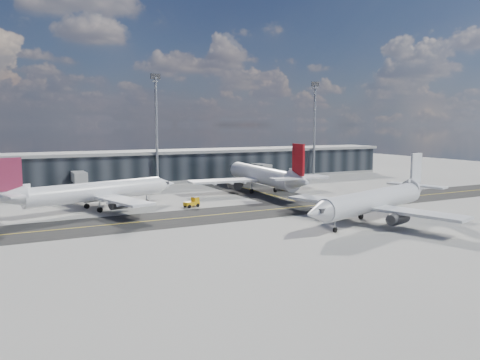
{
  "coord_description": "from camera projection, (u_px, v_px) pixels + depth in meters",
  "views": [
    {
      "loc": [
        -35.71,
        -70.72,
        15.83
      ],
      "look_at": [
        5.74,
        11.25,
        5.0
      ],
      "focal_mm": 35.0,
      "sensor_mm": 36.0,
      "label": 1
    }
  ],
  "objects": [
    {
      "name": "ground",
      "position": [
        240.0,
        217.0,
        80.53
      ],
      "size": [
        300.0,
        300.0,
        0.0
      ],
      "primitive_type": "plane",
      "color": "gray",
      "rests_on": "ground"
    },
    {
      "name": "taxiway_lanes",
      "position": [
        233.0,
        206.0,
        91.8
      ],
      "size": [
        180.0,
        63.0,
        0.03
      ],
      "color": "black",
      "rests_on": "ground"
    },
    {
      "name": "terminal_concourse",
      "position": [
        150.0,
        168.0,
        128.76
      ],
      "size": [
        152.0,
        19.8,
        8.8
      ],
      "color": "black",
      "rests_on": "ground"
    },
    {
      "name": "floodlight_masts",
      "position": [
        156.0,
        126.0,
        121.24
      ],
      "size": [
        102.5,
        0.7,
        28.9
      ],
      "color": "gray",
      "rests_on": "ground"
    },
    {
      "name": "airliner_af",
      "position": [
        94.0,
        192.0,
        86.73
      ],
      "size": [
        35.0,
        30.15,
        10.54
      ],
      "rotation": [
        0.0,
        0.0,
        -1.29
      ],
      "color": "white",
      "rests_on": "ground"
    },
    {
      "name": "airliner_redtail",
      "position": [
        263.0,
        176.0,
        109.36
      ],
      "size": [
        34.93,
        40.93,
        12.12
      ],
      "rotation": [
        0.0,
        0.0,
        -0.08
      ],
      "color": "white",
      "rests_on": "ground"
    },
    {
      "name": "airliner_near",
      "position": [
        375.0,
        200.0,
        76.62
      ],
      "size": [
        35.19,
        30.34,
        10.65
      ],
      "rotation": [
        0.0,
        0.0,
        1.88
      ],
      "color": "silver",
      "rests_on": "ground"
    },
    {
      "name": "baggage_tug",
      "position": [
        193.0,
        202.0,
        90.57
      ],
      "size": [
        3.33,
        2.28,
        1.91
      ],
      "rotation": [
        0.0,
        0.0,
        -1.29
      ],
      "color": "#E7A80C",
      "rests_on": "ground"
    },
    {
      "name": "service_van",
      "position": [
        252.0,
        179.0,
        131.13
      ],
      "size": [
        4.27,
        5.81,
        1.47
      ],
      "primitive_type": "imported",
      "rotation": [
        0.0,
        0.0,
        0.39
      ],
      "color": "white",
      "rests_on": "ground"
    }
  ]
}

